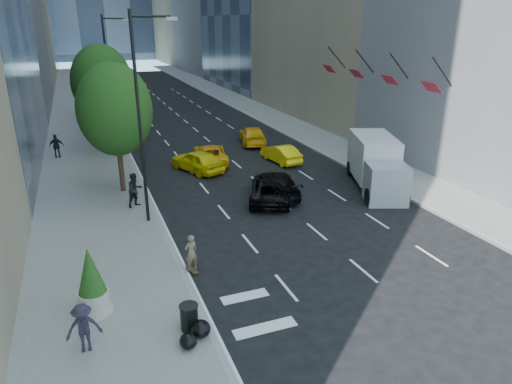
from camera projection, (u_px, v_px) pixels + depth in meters
name	position (u px, v px, depth m)	size (l,w,h in m)	color
ground	(298.00, 235.00, 21.94)	(160.00, 160.00, 0.00)	black
sidewalk_left	(82.00, 124.00, 45.02)	(6.00, 120.00, 0.15)	slate
sidewalk_right	(260.00, 111.00, 51.48)	(4.00, 120.00, 0.15)	slate
lamp_near	(142.00, 109.00, 21.23)	(2.13, 0.22, 10.00)	black
lamp_far	(110.00, 72.00, 36.93)	(2.13, 0.22, 10.00)	black
tree_near	(115.00, 110.00, 25.59)	(4.20, 4.20, 7.46)	black
tree_mid	(102.00, 83.00, 34.19)	(4.50, 4.50, 7.99)	black
tree_far	(94.00, 74.00, 45.78)	(3.90, 3.90, 6.92)	black
traffic_signal	(98.00, 71.00, 53.16)	(2.48, 0.53, 5.20)	black
facade_flags	(374.00, 73.00, 32.11)	(1.85, 13.30, 2.05)	black
skateboarder	(191.00, 255.00, 18.43)	(0.57, 0.37, 1.55)	brown
black_sedan_lincoln	(270.00, 189.00, 25.95)	(2.19, 4.75, 1.32)	black
black_sedan_mercedes	(277.00, 184.00, 26.73)	(1.95, 4.81, 1.39)	black
taxi_a	(197.00, 161.00, 31.03)	(1.75, 4.36, 1.48)	yellow
taxi_b	(281.00, 153.00, 33.10)	(1.34, 3.83, 1.26)	yellow
taxi_c	(210.00, 154.00, 32.82)	(2.23, 4.83, 1.34)	#F4AB0C
taxi_d	(253.00, 135.00, 38.09)	(1.94, 4.76, 1.38)	#FFAF0D
city_bus	(127.00, 108.00, 43.41)	(3.16, 13.52, 3.77)	silver
box_truck	(376.00, 164.00, 27.60)	(4.41, 6.77, 3.05)	#BBBBBB
pedestrian_a	(135.00, 190.00, 24.61)	(0.92, 0.71, 1.89)	black
pedestrian_b	(57.00, 146.00, 33.55)	(1.02, 0.43, 1.75)	black
pedestrian_c	(84.00, 328.00, 13.74)	(1.05, 0.61, 1.63)	#261D2C
trash_can	(189.00, 318.00, 14.85)	(0.58, 0.58, 0.86)	black
planter_shrub	(92.00, 283.00, 15.44)	(1.04, 1.04, 2.50)	#B1A493
garbage_bags	(196.00, 334.00, 14.37)	(1.09, 1.05, 0.54)	black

